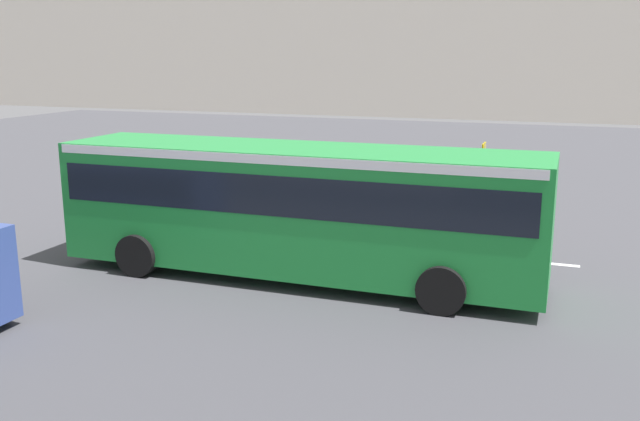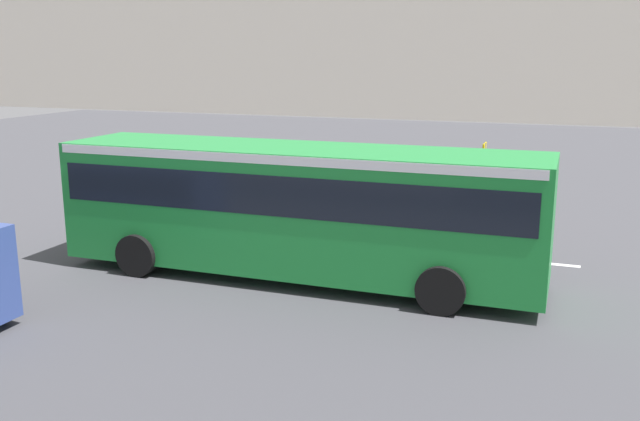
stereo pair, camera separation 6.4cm
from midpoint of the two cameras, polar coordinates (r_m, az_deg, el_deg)
The scene contains 6 objects.
ground at distance 16.60m, azimuth 3.21°, elevation -5.73°, with size 80.00×80.00×0.00m, color #424247.
city_bus at distance 16.34m, azimuth -1.76°, elevation 0.82°, with size 11.54×2.85×3.15m.
traffic_sign at distance 20.32m, azimuth 13.36°, elevation 2.87°, with size 0.08×0.60×2.80m.
lane_dash_leftmost at distance 18.78m, azimuth 17.70°, elevation -4.12°, with size 2.00×0.20×0.01m, color silver.
lane_dash_left at distance 19.32m, azimuth 5.77°, elevation -3.10°, with size 2.00×0.20×0.01m, color silver.
lane_dash_centre at distance 20.63m, azimuth -5.05°, elevation -2.05°, with size 2.00×0.20×0.01m, color silver.
Camera 2 is at (-4.58, 15.06, 5.27)m, focal length 38.87 mm.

